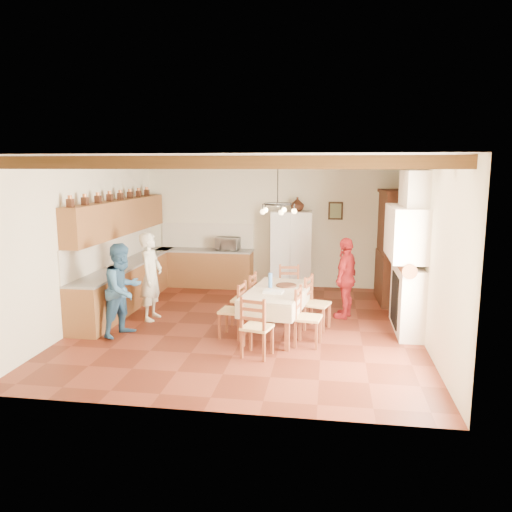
% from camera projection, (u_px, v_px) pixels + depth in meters
% --- Properties ---
extents(floor, '(6.00, 6.50, 0.02)m').
position_uv_depth(floor, '(248.00, 327.00, 9.08)').
color(floor, '#521F12').
rests_on(floor, ground).
extents(ceiling, '(6.00, 6.50, 0.02)m').
position_uv_depth(ceiling, '(248.00, 158.00, 8.55)').
color(ceiling, white).
rests_on(ceiling, ground).
extents(wall_back, '(6.00, 0.02, 3.00)m').
position_uv_depth(wall_back, '(270.00, 224.00, 11.99)').
color(wall_back, '#EFE7C8').
rests_on(wall_back, ground).
extents(wall_front, '(6.00, 0.02, 3.00)m').
position_uv_depth(wall_front, '(201.00, 288.00, 5.64)').
color(wall_front, '#EFE7C8').
rests_on(wall_front, ground).
extents(wall_left, '(0.02, 6.50, 3.00)m').
position_uv_depth(wall_left, '(88.00, 241.00, 9.25)').
color(wall_left, '#EFE7C8').
rests_on(wall_left, ground).
extents(wall_right, '(0.02, 6.50, 3.00)m').
position_uv_depth(wall_right, '(424.00, 249.00, 8.38)').
color(wall_right, '#EFE7C8').
rests_on(wall_right, ground).
extents(ceiling_beams, '(6.00, 6.30, 0.16)m').
position_uv_depth(ceiling_beams, '(248.00, 164.00, 8.57)').
color(ceiling_beams, '#35200E').
rests_on(ceiling_beams, ground).
extents(lower_cabinets_left, '(0.60, 4.30, 0.86)m').
position_uv_depth(lower_cabinets_left, '(129.00, 285.00, 10.42)').
color(lower_cabinets_left, brown).
rests_on(lower_cabinets_left, ground).
extents(lower_cabinets_back, '(2.30, 0.60, 0.86)m').
position_uv_depth(lower_cabinets_back, '(205.00, 269.00, 12.10)').
color(lower_cabinets_back, brown).
rests_on(lower_cabinets_back, ground).
extents(countertop_left, '(0.62, 4.30, 0.04)m').
position_uv_depth(countertop_left, '(128.00, 264.00, 10.34)').
color(countertop_left, slate).
rests_on(countertop_left, lower_cabinets_left).
extents(countertop_back, '(2.34, 0.62, 0.04)m').
position_uv_depth(countertop_back, '(205.00, 250.00, 12.02)').
color(countertop_back, slate).
rests_on(countertop_back, lower_cabinets_back).
extents(backsplash_left, '(0.03, 4.30, 0.60)m').
position_uv_depth(backsplash_left, '(114.00, 248.00, 10.32)').
color(backsplash_left, silver).
rests_on(backsplash_left, ground).
extents(backsplash_back, '(2.30, 0.03, 0.60)m').
position_uv_depth(backsplash_back, '(207.00, 236.00, 12.24)').
color(backsplash_back, silver).
rests_on(backsplash_back, ground).
extents(upper_cabinets, '(0.35, 4.20, 0.70)m').
position_uv_depth(upper_cabinets, '(120.00, 217.00, 10.19)').
color(upper_cabinets, brown).
rests_on(upper_cabinets, ground).
extents(fireplace, '(0.56, 1.60, 2.80)m').
position_uv_depth(fireplace, '(405.00, 252.00, 8.63)').
color(fireplace, '#F0E0CB').
rests_on(fireplace, ground).
extents(wall_picture, '(0.34, 0.03, 0.42)m').
position_uv_depth(wall_picture, '(336.00, 211.00, 11.67)').
color(wall_picture, '#302216').
rests_on(wall_picture, ground).
extents(refrigerator, '(0.95, 0.79, 1.86)m').
position_uv_depth(refrigerator, '(291.00, 251.00, 11.67)').
color(refrigerator, white).
rests_on(refrigerator, floor).
extents(hutch, '(0.61, 1.34, 2.39)m').
position_uv_depth(hutch, '(393.00, 247.00, 10.53)').
color(hutch, '#351D11').
rests_on(hutch, floor).
extents(dining_table, '(1.15, 1.89, 0.78)m').
position_uv_depth(dining_table, '(277.00, 294.00, 8.59)').
color(dining_table, beige).
rests_on(dining_table, floor).
extents(chandelier, '(0.47, 0.47, 0.03)m').
position_uv_depth(chandelier, '(278.00, 204.00, 8.32)').
color(chandelier, black).
rests_on(chandelier, ground).
extents(chair_left_near, '(0.45, 0.47, 0.96)m').
position_uv_depth(chair_left_near, '(232.00, 310.00, 8.43)').
color(chair_left_near, brown).
rests_on(chair_left_near, floor).
extents(chair_left_far, '(0.45, 0.46, 0.96)m').
position_uv_depth(chair_left_far, '(244.00, 299.00, 9.13)').
color(chair_left_far, brown).
rests_on(chair_left_far, floor).
extents(chair_right_near, '(0.46, 0.48, 0.96)m').
position_uv_depth(chair_right_near, '(308.00, 317.00, 8.03)').
color(chair_right_near, brown).
rests_on(chair_right_near, floor).
extents(chair_right_far, '(0.50, 0.52, 0.96)m').
position_uv_depth(chair_right_far, '(317.00, 303.00, 8.84)').
color(chair_right_far, brown).
rests_on(chair_right_far, floor).
extents(chair_end_near, '(0.51, 0.49, 0.96)m').
position_uv_depth(chair_end_near, '(257.00, 326.00, 7.56)').
color(chair_end_near, brown).
rests_on(chair_end_near, floor).
extents(chair_end_far, '(0.46, 0.45, 0.96)m').
position_uv_depth(chair_end_far, '(289.00, 290.00, 9.76)').
color(chair_end_far, brown).
rests_on(chair_end_far, floor).
extents(person_man, '(0.42, 0.62, 1.66)m').
position_uv_depth(person_man, '(151.00, 276.00, 9.36)').
color(person_man, silver).
rests_on(person_man, floor).
extents(person_woman_blue, '(0.86, 0.95, 1.60)m').
position_uv_depth(person_woman_blue, '(123.00, 290.00, 8.47)').
color(person_woman_blue, '#325E8A').
rests_on(person_woman_blue, floor).
extents(person_woman_red, '(0.67, 0.99, 1.55)m').
position_uv_depth(person_woman_red, '(346.00, 278.00, 9.50)').
color(person_woman_red, maroon).
rests_on(person_woman_red, floor).
extents(microwave, '(0.57, 0.41, 0.30)m').
position_uv_depth(microwave, '(228.00, 244.00, 11.91)').
color(microwave, silver).
rests_on(microwave, countertop_back).
extents(fridge_vase, '(0.33, 0.33, 0.32)m').
position_uv_depth(fridge_vase, '(297.00, 204.00, 11.46)').
color(fridge_vase, '#351D11').
rests_on(fridge_vase, refrigerator).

